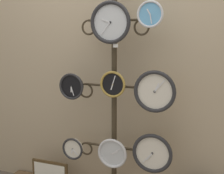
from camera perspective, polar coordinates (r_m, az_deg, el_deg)
shop_wall at (r=2.65m, az=1.65°, el=8.50°), size 4.40×0.04×2.80m
display_stand at (r=2.63m, az=0.40°, el=-7.19°), size 0.64×0.37×1.85m
clock_top_center at (r=2.43m, az=-0.36°, el=11.73°), size 0.33×0.04×0.33m
clock_top_right at (r=2.32m, az=7.02°, el=13.08°), size 0.20×0.04×0.20m
clock_middle_left at (r=2.59m, az=-7.40°, el=0.11°), size 0.22×0.04×0.22m
clock_middle_center at (r=2.43m, az=0.17°, el=0.51°), size 0.21×0.04×0.21m
clock_middle_right at (r=2.35m, az=7.83°, el=-0.82°), size 0.32×0.04×0.32m
clock_bottom_left at (r=2.74m, az=-7.17°, el=-11.14°), size 0.19×0.04×0.19m
clock_bottom_center at (r=2.60m, az=0.07°, el=-12.02°), size 0.25×0.04×0.25m
clock_bottom_right at (r=2.51m, az=7.39°, el=-11.92°), size 0.32×0.04×0.32m
price_tag_upper at (r=2.41m, az=0.64°, el=7.58°), size 0.04×0.00×0.03m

